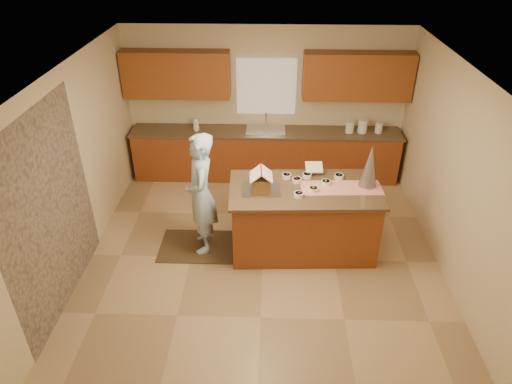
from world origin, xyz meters
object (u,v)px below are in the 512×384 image
island_base (303,220)px  gingerbread_house (261,181)px  tinsel_tree (370,166)px  boy (201,194)px

island_base → gingerbread_house: gingerbread_house is taller
tinsel_tree → boy: boy is taller
island_base → boy: bearing=179.1°
boy → gingerbread_house: bearing=77.6°
tinsel_tree → boy: (-2.31, -0.14, -0.41)m
gingerbread_house → tinsel_tree: bearing=6.9°
island_base → tinsel_tree: (0.86, 0.09, 0.84)m
island_base → boy: 1.51m
island_base → tinsel_tree: size_ratio=3.27×
gingerbread_house → boy: bearing=177.2°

